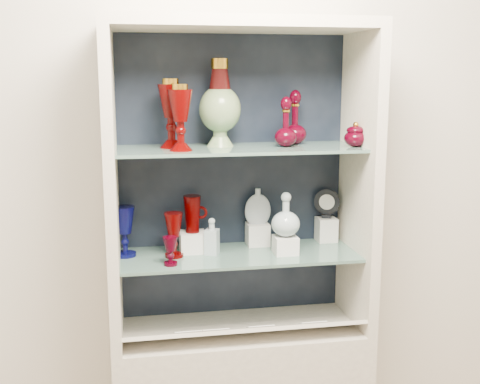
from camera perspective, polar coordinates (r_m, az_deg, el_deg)
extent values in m
cube|color=silver|center=(2.50, -0.90, 3.20)|extent=(3.50, 0.02, 2.80)
cube|color=black|center=(2.48, -0.78, 1.39)|extent=(0.98, 0.02, 1.15)
cube|color=beige|center=(2.26, -12.07, 0.21)|extent=(0.04, 0.40, 1.15)
cube|color=beige|center=(2.42, 11.24, 0.96)|extent=(0.04, 0.40, 1.15)
cube|color=beige|center=(2.26, 0.00, 15.60)|extent=(1.00, 0.40, 0.04)
cube|color=slate|center=(2.38, -0.09, -5.97)|extent=(0.92, 0.34, 0.01)
cube|color=slate|center=(2.29, -0.09, 4.12)|extent=(0.92, 0.34, 0.01)
cube|color=beige|center=(2.35, 0.49, -13.05)|extent=(0.92, 0.17, 0.09)
cube|color=white|center=(2.36, 1.92, -12.61)|extent=(0.10, 0.06, 0.03)
cube|color=white|center=(2.41, 6.86, -12.18)|extent=(0.10, 0.06, 0.03)
cube|color=white|center=(2.32, -4.97, -13.06)|extent=(0.10, 0.06, 0.03)
cube|color=white|center=(2.33, -2.36, -12.91)|extent=(0.10, 0.06, 0.03)
cube|color=silver|center=(2.40, -4.51, -4.74)|extent=(0.10, 0.10, 0.08)
cube|color=silver|center=(2.49, 1.68, -4.01)|extent=(0.09, 0.09, 0.09)
cube|color=silver|center=(2.37, 4.32, -5.02)|extent=(0.09, 0.09, 0.07)
cube|color=silver|center=(2.57, 8.17, -3.53)|extent=(0.08, 0.08, 0.10)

